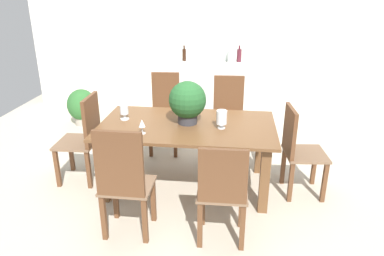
{
  "coord_description": "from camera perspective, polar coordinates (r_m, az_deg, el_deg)",
  "views": [
    {
      "loc": [
        0.49,
        -3.87,
        2.16
      ],
      "look_at": [
        0.05,
        -0.19,
        0.69
      ],
      "focal_mm": 34.23,
      "sensor_mm": 36.0,
      "label": 1
    }
  ],
  "objects": [
    {
      "name": "chair_near_right",
      "position": [
        3.14,
        4.75,
        -9.61
      ],
      "size": [
        0.44,
        0.41,
        0.96
      ],
      "rotation": [
        0.0,
        0.0,
        3.16
      ],
      "color": "brown",
      "rests_on": "ground"
    },
    {
      "name": "chair_foot_end",
      "position": [
        4.03,
        16.07,
        -2.83
      ],
      "size": [
        0.46,
        0.49,
        0.98
      ],
      "rotation": [
        0.0,
        0.0,
        1.67
      ],
      "color": "brown",
      "rests_on": "ground"
    },
    {
      "name": "chair_near_left",
      "position": [
        3.23,
        -10.62,
        -7.88
      ],
      "size": [
        0.45,
        0.41,
        1.07
      ],
      "rotation": [
        0.0,
        0.0,
        3.14
      ],
      "color": "brown",
      "rests_on": "ground"
    },
    {
      "name": "wine_bottle_green",
      "position": [
        6.12,
        7.35,
        11.18
      ],
      "size": [
        0.08,
        0.08,
        0.27
      ],
      "color": "#511E28",
      "rests_on": "kitchen_counter"
    },
    {
      "name": "chair_head_end",
      "position": [
        4.31,
        -16.35,
        -0.98
      ],
      "size": [
        0.45,
        0.48,
        1.02
      ],
      "rotation": [
        0.0,
        0.0,
        -1.54
      ],
      "color": "brown",
      "rests_on": "ground"
    },
    {
      "name": "flower_centerpiece",
      "position": [
        3.89,
        -0.67,
        4.2
      ],
      "size": [
        0.4,
        0.4,
        0.46
      ],
      "color": "#333338",
      "rests_on": "dining_table"
    },
    {
      "name": "wine_bottle_dark",
      "position": [
        6.15,
        -1.22,
        11.37
      ],
      "size": [
        0.06,
        0.06,
        0.25
      ],
      "color": "black",
      "rests_on": "kitchen_counter"
    },
    {
      "name": "ground_plane",
      "position": [
        4.46,
        -0.33,
        -7.36
      ],
      "size": [
        7.04,
        7.04,
        0.0
      ],
      "primitive_type": "plane",
      "color": "#BCB29E"
    },
    {
      "name": "potted_plant_floor",
      "position": [
        6.21,
        -16.77,
        3.29
      ],
      "size": [
        0.47,
        0.47,
        0.58
      ],
      "color": "#9E9384",
      "rests_on": "ground"
    },
    {
      "name": "wine_bottle_tall",
      "position": [
        6.04,
        5.96,
        11.0
      ],
      "size": [
        0.08,
        0.08,
        0.24
      ],
      "color": "#B2BFB7",
      "rests_on": "kitchen_counter"
    },
    {
      "name": "back_wall",
      "position": [
        6.55,
        2.57,
        14.03
      ],
      "size": [
        6.4,
        0.1,
        2.6
      ],
      "primitive_type": "cube",
      "color": "silver",
      "rests_on": "ground"
    },
    {
      "name": "crystal_vase_left",
      "position": [
        4.11,
        -10.52,
        2.66
      ],
      "size": [
        0.1,
        0.1,
        0.17
      ],
      "color": "silver",
      "rests_on": "dining_table"
    },
    {
      "name": "chair_far_right",
      "position": [
        4.89,
        5.66,
        2.47
      ],
      "size": [
        0.45,
        0.49,
        1.03
      ],
      "rotation": [
        0.0,
        0.0,
        0.04
      ],
      "color": "brown",
      "rests_on": "ground"
    },
    {
      "name": "chair_far_left",
      "position": [
        4.96,
        -4.2,
        2.94
      ],
      "size": [
        0.42,
        0.44,
        1.06
      ],
      "rotation": [
        0.0,
        0.0,
        0.05
      ],
      "color": "brown",
      "rests_on": "ground"
    },
    {
      "name": "kitchen_counter",
      "position": [
        6.16,
        4.57,
        5.72
      ],
      "size": [
        1.84,
        0.57,
        0.96
      ],
      "primitive_type": "cube",
      "color": "silver",
      "rests_on": "ground"
    },
    {
      "name": "wine_glass",
      "position": [
        3.69,
        -7.8,
        0.67
      ],
      "size": [
        0.07,
        0.07,
        0.15
      ],
      "color": "silver",
      "rests_on": "dining_table"
    },
    {
      "name": "wine_bottle_amber",
      "position": [
        6.16,
        5.39,
        11.38
      ],
      "size": [
        0.06,
        0.06,
        0.28
      ],
      "color": "#B2BFB7",
      "rests_on": "kitchen_counter"
    },
    {
      "name": "dining_table",
      "position": [
        3.98,
        -0.75,
        -1.03
      ],
      "size": [
        1.89,
        1.08,
        0.75
      ],
      "color": "brown",
      "rests_on": "ground"
    },
    {
      "name": "crystal_vase_center_near",
      "position": [
        3.8,
        4.64,
        1.6
      ],
      "size": [
        0.11,
        0.11,
        0.2
      ],
      "color": "silver",
      "rests_on": "dining_table"
    }
  ]
}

